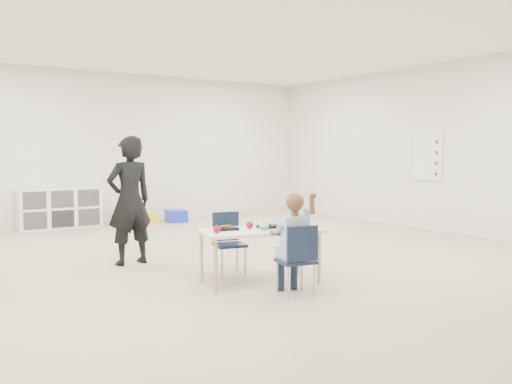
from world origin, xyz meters
TOP-DOWN VIEW (x-y plane):
  - room at (0.00, 0.00)m, footprint 9.00×9.02m
  - table at (-0.50, -0.94)m, footprint 1.32×0.86m
  - chair_near at (-0.46, -1.48)m, footprint 0.38×0.37m
  - chair_far at (-0.53, -0.39)m, footprint 0.38×0.37m
  - child at (-0.46, -1.48)m, footprint 0.53×0.53m
  - lunch_tray_near at (-0.37, -0.91)m, footprint 0.25×0.20m
  - lunch_tray_far at (-0.81, -0.79)m, footprint 0.25×0.20m
  - milk_carton at (-0.52, -1.04)m, footprint 0.08×0.08m
  - bread_roll at (-0.28, -1.09)m, footprint 0.09×0.09m
  - apple_near at (-0.56, -0.84)m, footprint 0.07×0.07m
  - apple_far at (-0.99, -0.91)m, footprint 0.07×0.07m
  - cubby_shelf at (-1.20, 4.28)m, footprint 1.40×0.40m
  - rules_poster at (3.98, 0.60)m, footprint 0.02×0.60m
  - adult at (-1.27, 0.70)m, footprint 0.59×0.42m
  - bin_red at (-0.16, 3.98)m, footprint 0.32×0.41m
  - bin_yellow at (0.26, 3.98)m, footprint 0.41×0.50m
  - bin_blue at (0.86, 3.92)m, footprint 0.43×0.51m

SIDE VIEW (x-z plane):
  - bin_red at x=-0.16m, z-range 0.00..0.19m
  - bin_blue at x=0.86m, z-range 0.00..0.22m
  - bin_yellow at x=0.26m, z-range 0.00..0.22m
  - table at x=-0.50m, z-range 0.00..0.56m
  - chair_near at x=-0.46m, z-range 0.00..0.67m
  - chair_far at x=-0.53m, z-range 0.00..0.67m
  - cubby_shelf at x=-1.20m, z-range 0.00..0.70m
  - child at x=-0.46m, z-range 0.00..1.06m
  - lunch_tray_near at x=-0.37m, z-range 0.56..0.59m
  - lunch_tray_far at x=-0.81m, z-range 0.56..0.59m
  - bread_roll at x=-0.28m, z-range 0.56..0.63m
  - apple_near at x=-0.56m, z-range 0.56..0.63m
  - apple_far at x=-0.99m, z-range 0.56..0.63m
  - milk_carton at x=-0.52m, z-range 0.56..0.66m
  - adult at x=-1.27m, z-range 0.00..1.53m
  - rules_poster at x=3.98m, z-range 0.85..1.65m
  - room at x=0.00m, z-range 0.00..2.80m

